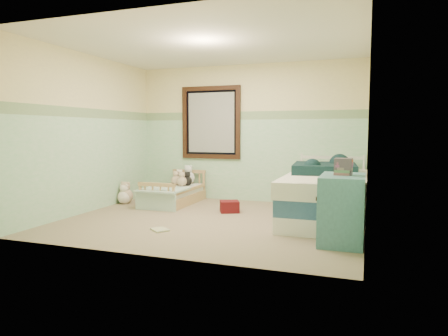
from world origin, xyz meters
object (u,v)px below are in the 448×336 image
(plush_floor_tan, at_px, (126,196))
(red_pillow, at_px, (230,207))
(plush_floor_cream, at_px, (124,197))
(dresser, at_px, (342,209))
(toddler_bed_frame, at_px, (174,199))
(twin_bed_frame, at_px, (325,213))
(floor_book, at_px, (160,230))

(plush_floor_tan, distance_m, red_pillow, 2.01)
(plush_floor_cream, distance_m, plush_floor_tan, 0.04)
(plush_floor_cream, distance_m, dresser, 4.02)
(toddler_bed_frame, height_order, red_pillow, red_pillow)
(plush_floor_cream, distance_m, twin_bed_frame, 3.50)
(plush_floor_cream, bearing_deg, twin_bed_frame, -2.99)
(plush_floor_cream, xyz_separation_m, red_pillow, (2.00, -0.09, -0.03))
(red_pillow, relative_size, floor_book, 1.24)
(dresser, xyz_separation_m, floor_book, (-2.26, -0.21, -0.38))
(toddler_bed_frame, bearing_deg, plush_floor_tan, -160.67)
(twin_bed_frame, height_order, red_pillow, twin_bed_frame)
(plush_floor_tan, height_order, twin_bed_frame, plush_floor_tan)
(plush_floor_tan, height_order, red_pillow, plush_floor_tan)
(toddler_bed_frame, bearing_deg, plush_floor_cream, -158.25)
(toddler_bed_frame, relative_size, dresser, 1.71)
(dresser, height_order, red_pillow, dresser)
(toddler_bed_frame, height_order, plush_floor_tan, plush_floor_tan)
(plush_floor_tan, bearing_deg, toddler_bed_frame, 19.33)
(plush_floor_tan, bearing_deg, plush_floor_cream, -90.00)
(plush_floor_cream, xyz_separation_m, dresser, (3.79, -1.31, 0.27))
(plush_floor_cream, distance_m, red_pillow, 2.01)
(plush_floor_cream, height_order, plush_floor_tan, plush_floor_tan)
(plush_floor_cream, bearing_deg, floor_book, -44.84)
(floor_book, bearing_deg, toddler_bed_frame, 149.50)
(toddler_bed_frame, distance_m, twin_bed_frame, 2.73)
(floor_book, bearing_deg, twin_bed_frame, 72.81)
(dresser, xyz_separation_m, red_pillow, (-1.79, 1.22, -0.30))
(toddler_bed_frame, distance_m, dresser, 3.41)
(toddler_bed_frame, height_order, floor_book, toddler_bed_frame)
(dresser, bearing_deg, plush_floor_cream, 160.95)
(twin_bed_frame, relative_size, floor_book, 9.14)
(dresser, distance_m, red_pillow, 2.19)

